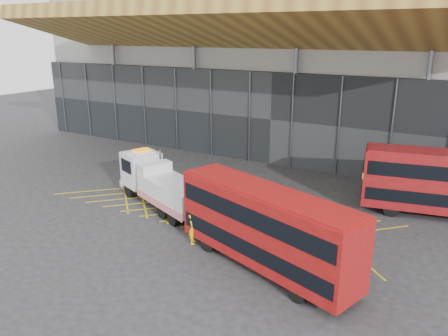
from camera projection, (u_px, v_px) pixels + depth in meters
The scene contains 6 objects.
ground_plane at pixel (176, 200), 30.55m from camera, with size 120.00×120.00×0.00m, color #262628.
road_markings at pixel (215, 209), 29.02m from camera, with size 23.16×7.16×0.01m.
construction_building at pixel (302, 57), 42.17m from camera, with size 55.00×23.97×18.00m.
recovery_truck at pixel (161, 183), 29.02m from camera, with size 9.66×5.43×3.46m.
bus_towed at pixel (265, 226), 21.09m from camera, with size 10.31×5.47×4.12m.
worker at pixel (193, 229), 24.06m from camera, with size 0.63×0.42×1.74m, color yellow.
Camera 1 is at (17.17, -23.00, 11.22)m, focal length 35.00 mm.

